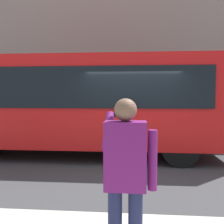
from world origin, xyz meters
The scene contains 4 objects.
ground_plane centered at (0.00, 0.00, 0.00)m, with size 60.00×60.00×0.00m, color #38383A.
building_facade_far centered at (-0.02, -6.80, 5.99)m, with size 28.00×1.55×12.00m.
red_bus centered at (1.77, -0.72, 1.68)m, with size 9.05×2.54×3.08m.
pedestrian_photographer centered at (0.05, 4.72, 1.14)m, with size 0.53×0.52×1.70m.
Camera 1 is at (-0.03, 7.17, 1.87)m, focal length 41.13 mm.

